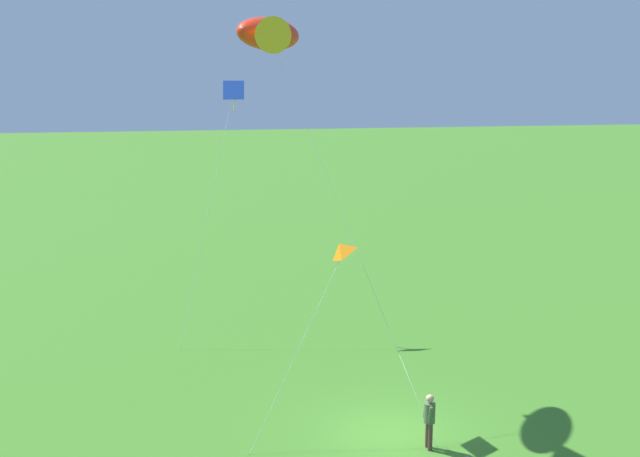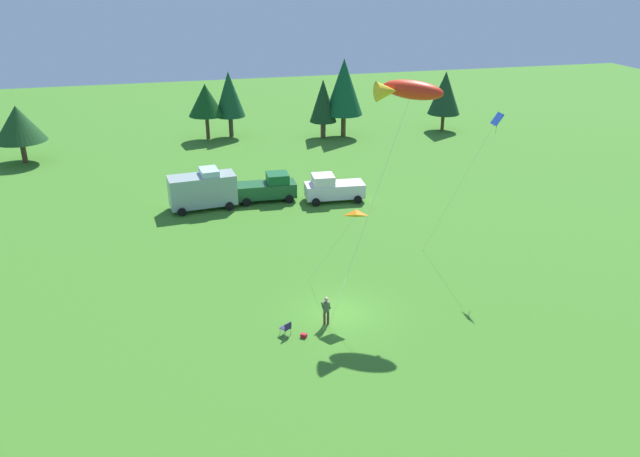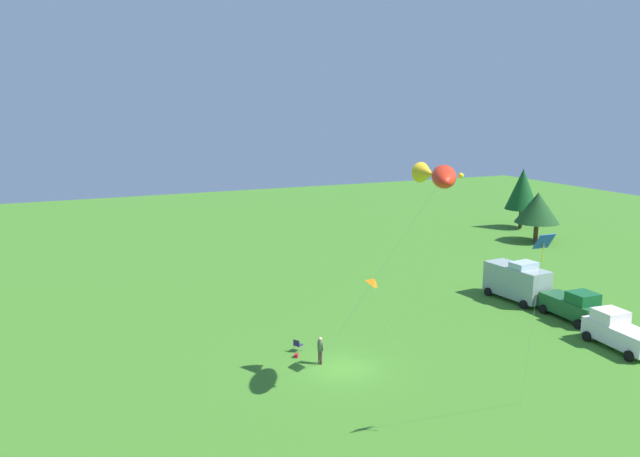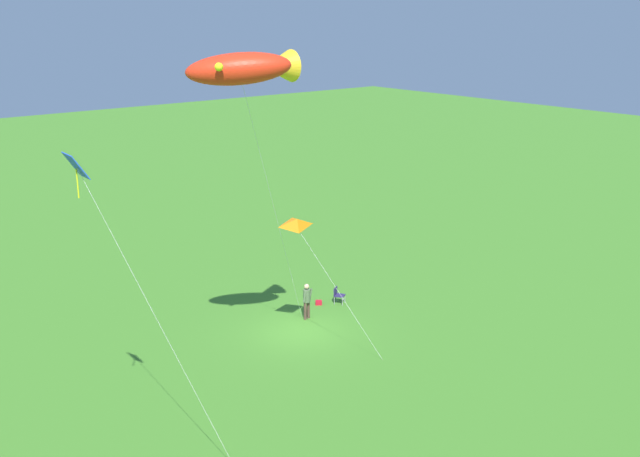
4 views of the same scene
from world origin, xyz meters
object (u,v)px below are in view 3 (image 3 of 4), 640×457
at_px(folding_chair, 298,344).
at_px(van_motorhome_grey, 517,281).
at_px(backpack_on_grass, 296,356).
at_px(kite_diamond_blue, 543,248).
at_px(kite_large_fish, 440,176).
at_px(truck_green_flatbed, 574,306).
at_px(kite_delta_orange, 375,282).
at_px(person_kite_flyer, 320,348).
at_px(truck_white_pickup, 619,332).

bearing_deg(folding_chair, van_motorhome_grey, -23.49).
bearing_deg(backpack_on_grass, kite_diamond_blue, 24.79).
height_order(van_motorhome_grey, kite_large_fish, kite_large_fish).
distance_m(folding_chair, truck_green_flatbed, 21.26).
distance_m(backpack_on_grass, van_motorhome_grey, 21.33).
relative_size(truck_green_flatbed, kite_diamond_blue, 0.50).
bearing_deg(kite_delta_orange, truck_green_flatbed, 96.52).
bearing_deg(van_motorhome_grey, folding_chair, -87.52).
height_order(kite_large_fish, kite_delta_orange, kite_large_fish).
bearing_deg(person_kite_flyer, kite_large_fish, -61.66).
distance_m(folding_chair, van_motorhome_grey, 20.73).
xyz_separation_m(person_kite_flyer, truck_white_pickup, (5.61, 19.05, 0.08)).
relative_size(backpack_on_grass, truck_white_pickup, 0.06).
distance_m(backpack_on_grass, kite_delta_orange, 7.58).
bearing_deg(truck_green_flatbed, person_kite_flyer, -88.87).
bearing_deg(van_motorhome_grey, kite_large_fish, -60.18).
relative_size(truck_green_flatbed, kite_large_fish, 0.40).
bearing_deg(kite_large_fish, person_kite_flyer, -143.81).
height_order(truck_green_flatbed, kite_delta_orange, kite_delta_orange).
bearing_deg(van_motorhome_grey, backpack_on_grass, -85.38).
xyz_separation_m(truck_green_flatbed, kite_diamond_blue, (12.05, -15.10, 8.38)).
bearing_deg(backpack_on_grass, person_kite_flyer, 32.88).
relative_size(person_kite_flyer, truck_white_pickup, 0.34).
bearing_deg(kite_delta_orange, kite_diamond_blue, 16.79).
xyz_separation_m(van_motorhome_grey, truck_white_pickup, (10.83, -0.91, -0.54)).
bearing_deg(kite_large_fish, truck_green_flatbed, 108.79).
distance_m(folding_chair, truck_white_pickup, 21.18).
height_order(person_kite_flyer, kite_delta_orange, kite_delta_orange).
xyz_separation_m(truck_white_pickup, kite_diamond_blue, (6.75, -13.62, 8.38)).
height_order(person_kite_flyer, backpack_on_grass, person_kite_flyer).
xyz_separation_m(truck_green_flatbed, kite_delta_orange, (2.07, -18.11, 4.54)).
bearing_deg(kite_delta_orange, kite_large_fish, 28.20).
bearing_deg(truck_white_pickup, kite_delta_orange, 83.27).
xyz_separation_m(person_kite_flyer, kite_diamond_blue, (12.36, 5.43, 8.46)).
bearing_deg(folding_chair, kite_large_fish, -91.00).
bearing_deg(folding_chair, truck_green_flatbed, -38.66).
relative_size(person_kite_flyer, van_motorhome_grey, 0.31).
bearing_deg(person_kite_flyer, backpack_on_grass, 115.02).
height_order(folding_chair, kite_delta_orange, kite_delta_orange).
distance_m(backpack_on_grass, truck_green_flatbed, 21.62).
distance_m(folding_chair, kite_diamond_blue, 18.29).
bearing_deg(truck_white_pickup, folding_chair, 72.03).
xyz_separation_m(person_kite_flyer, truck_green_flatbed, (0.31, 20.53, 0.08)).
height_order(truck_white_pickup, kite_diamond_blue, kite_diamond_blue).
relative_size(person_kite_flyer, kite_diamond_blue, 0.17).
xyz_separation_m(kite_large_fish, kite_delta_orange, (-3.46, -1.86, -6.48)).
distance_m(folding_chair, kite_delta_orange, 7.63).
xyz_separation_m(kite_large_fish, kite_diamond_blue, (6.52, 1.16, -2.64)).
bearing_deg(kite_diamond_blue, van_motorhome_grey, 140.43).
xyz_separation_m(van_motorhome_grey, kite_delta_orange, (7.60, -17.54, 3.99)).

